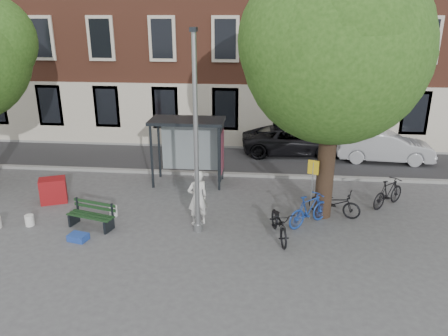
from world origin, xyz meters
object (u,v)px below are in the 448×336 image
car_dark (292,140)px  notice_sign (313,176)px  bike_c (279,223)px  painter (198,198)px  bike_b (309,210)px  red_stand (53,190)px  bench (92,216)px  bus_shelter (198,137)px  bike_d (388,193)px  car_silver (384,146)px  bike_a (335,203)px  lamppost (196,146)px

car_dark → notice_sign: 7.26m
bike_c → notice_sign: 2.02m
painter → bike_b: size_ratio=1.04×
notice_sign → car_dark: bearing=114.9°
red_stand → notice_sign: notice_sign is taller
bench → notice_sign: bearing=25.7°
bench → red_stand: (-2.11, 1.75, 0.08)m
bus_shelter → red_stand: (-4.91, -2.42, -1.47)m
bike_d → notice_sign: (-2.80, -1.30, 1.00)m
notice_sign → bike_c: bearing=-104.2°
bench → bike_b: size_ratio=0.93×
painter → car_silver: 10.36m
bike_a → bike_c: bearing=154.4°
car_silver → notice_sign: notice_sign is taller
car_silver → red_stand: bearing=117.2°
lamppost → bike_a: lamppost is taller
bike_b → bike_c: bike_b is taller
bench → car_dark: 10.79m
lamppost → bike_b: (3.48, 0.77, -2.25)m
lamppost → red_stand: 6.22m
bus_shelter → notice_sign: bus_shelter is taller
bike_d → car_silver: 5.24m
car_silver → car_dark: bearing=81.9°
bench → bike_a: (7.80, 1.62, 0.09)m
painter → red_stand: 5.59m
bike_d → red_stand: size_ratio=1.90×
lamppost → bench: lamppost is taller
bench → car_silver: size_ratio=0.38×
bike_c → bike_d: bearing=23.1°
bike_d → lamppost: bearing=67.9°
bike_b → red_stand: bike_b is taller
car_silver → bike_d: bearing=170.8°
car_dark → notice_sign: (0.28, -7.20, 0.85)m
car_dark → notice_sign: bearing=177.5°
red_stand → car_dark: bearing=37.3°
bike_b → lamppost: bearing=60.4°
red_stand → notice_sign: size_ratio=0.44×
bench → bike_a: bike_a is taller
lamppost → bike_c: lamppost is taller
bike_a → car_silver: car_silver is taller
lamppost → bus_shelter: 4.24m
bike_d → car_dark: (-3.08, 5.90, 0.15)m
bike_c → bike_d: 4.70m
bench → bike_d: (9.77, 2.56, 0.14)m
bike_c → car_silver: car_silver is taller
bench → bike_a: size_ratio=0.94×
bike_a → bike_b: (-0.92, -0.79, 0.07)m
bike_a → bike_c: size_ratio=0.92×
painter → bike_a: bearing=162.5°
bus_shelter → bike_c: bearing=-54.0°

